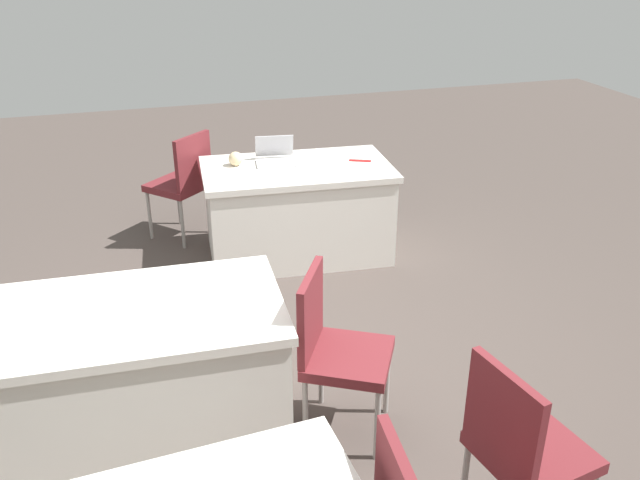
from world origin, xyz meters
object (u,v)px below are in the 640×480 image
table_mid_right (146,372)px  chair_tucked_left (335,345)px  table_foreground (298,211)px  chair_aisle (184,179)px  yarn_ball (236,159)px  scissors_red (360,161)px  laptop_silver (276,158)px  chair_tucked_right (521,444)px

table_mid_right → chair_tucked_left: size_ratio=1.59×
table_foreground → chair_aisle: 1.06m
chair_tucked_left → yarn_ball: chair_tucked_left is taller
table_mid_right → scissors_red: size_ratio=8.40×
chair_aisle → laptop_silver: size_ratio=2.71×
scissors_red → laptop_silver: bearing=-169.3°
table_foreground → chair_aisle: size_ratio=1.65×
table_foreground → chair_aisle: bearing=-34.3°
table_foreground → chair_aisle: chair_aisle is taller
table_mid_right → chair_aisle: chair_aisle is taller
chair_tucked_right → table_foreground: bearing=173.0°
chair_tucked_left → laptop_silver: 2.35m
table_mid_right → laptop_silver: 2.42m
laptop_silver → yarn_ball: size_ratio=3.10×
yarn_ball → table_foreground: bearing=161.0°
chair_tucked_left → chair_tucked_right: (-0.54, 0.93, -0.00)m
chair_aisle → table_mid_right: bearing=-143.4°
yarn_ball → scissors_red: yarn_ball is taller
table_mid_right → chair_tucked_right: 1.93m
table_mid_right → laptop_silver: bearing=-120.1°
table_foreground → scissors_red: (-0.53, 0.02, 0.39)m
table_mid_right → chair_tucked_left: bearing=164.9°
chair_tucked_right → yarn_ball: 3.34m
table_foreground → chair_aisle: (0.86, -0.59, 0.16)m
chair_tucked_right → laptop_silver: (0.31, -3.26, 0.27)m
chair_tucked_left → scissors_red: chair_tucked_left is taller
table_foreground → scissors_red: size_ratio=8.78×
table_mid_right → scissors_red: 2.69m
table_foreground → yarn_ball: size_ratio=13.83×
table_foreground → yarn_ball: yarn_ball is taller
chair_tucked_left → chair_aisle: chair_aisle is taller
chair_tucked_left → laptop_silver: size_ratio=2.69×
table_foreground → chair_tucked_right: chair_tucked_right is taller
chair_tucked_right → yarn_ball: bearing=-179.1°
table_foreground → table_mid_right: size_ratio=1.05×
chair_tucked_right → scissors_red: chair_tucked_right is taller
table_foreground → chair_tucked_right: bearing=93.1°
table_mid_right → chair_tucked_right: (-1.51, 1.19, 0.15)m
laptop_silver → yarn_ball: bearing=6.0°
chair_aisle → scissors_red: size_ratio=5.33×
table_foreground → yarn_ball: 0.66m
laptop_silver → chair_tucked_right: bearing=103.4°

